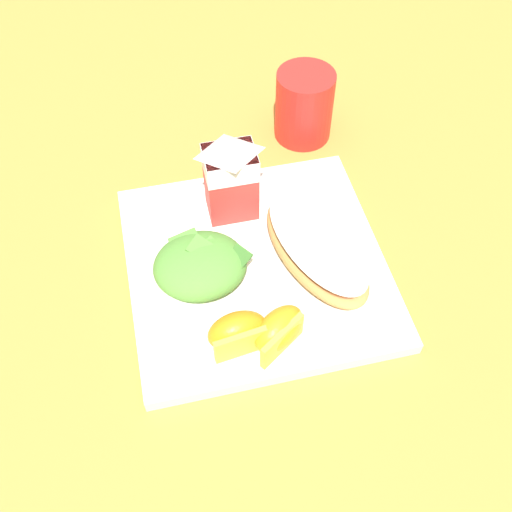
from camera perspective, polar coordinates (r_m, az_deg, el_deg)
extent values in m
plane|color=#C67A33|center=(0.68, 0.00, -1.32)|extent=(3.00, 3.00, 0.00)
cube|color=white|center=(0.67, 0.00, -0.92)|extent=(0.28, 0.28, 0.02)
ellipsoid|color=#B77F42|center=(0.66, 5.70, 0.62)|extent=(0.12, 0.18, 0.03)
ellipsoid|color=brown|center=(0.65, 5.77, 1.19)|extent=(0.11, 0.17, 0.01)
ellipsoid|color=beige|center=(0.65, 5.82, 1.57)|extent=(0.12, 0.18, 0.01)
ellipsoid|color=#4C8433|center=(0.64, -5.31, -0.90)|extent=(0.10, 0.09, 0.04)
cube|color=#4C8433|center=(0.63, -4.99, 0.68)|extent=(0.04, 0.04, 0.02)
cube|color=#4C8433|center=(0.64, -4.68, 0.44)|extent=(0.04, 0.04, 0.01)
cube|color=#4C8433|center=(0.65, -6.78, 1.42)|extent=(0.04, 0.03, 0.01)
cube|color=#336023|center=(0.64, -3.10, 0.22)|extent=(0.04, 0.04, 0.01)
cube|color=#336023|center=(0.63, -1.90, -0.46)|extent=(0.04, 0.04, 0.02)
cube|color=#B7332D|center=(0.68, -2.39, 6.94)|extent=(0.06, 0.04, 0.09)
cube|color=white|center=(0.66, -2.48, 8.81)|extent=(0.06, 0.04, 0.03)
pyramid|color=white|center=(0.64, -2.56, 10.34)|extent=(0.06, 0.04, 0.02)
ellipsoid|color=orange|center=(0.60, -1.81, -7.06)|extent=(0.06, 0.04, 0.04)
cube|color=gold|center=(0.59, -1.28, -8.34)|extent=(0.06, 0.01, 0.03)
ellipsoid|color=orange|center=(0.60, 1.71, -7.00)|extent=(0.07, 0.06, 0.04)
cube|color=gold|center=(0.59, 2.90, -7.92)|extent=(0.05, 0.04, 0.03)
cylinder|color=red|center=(0.81, 4.57, 14.00)|extent=(0.07, 0.07, 0.09)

